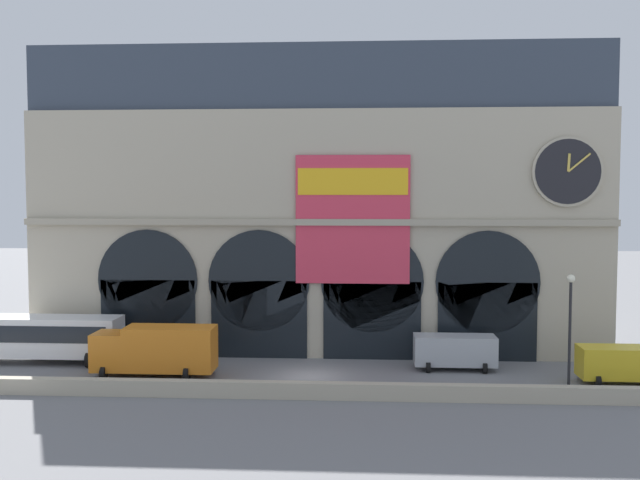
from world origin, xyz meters
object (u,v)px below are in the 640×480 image
van_east (624,363)px  box_truck_midwest (156,349)px  bus_west (38,336)px  street_lamp_quayside (570,320)px  van_mideast (455,350)px

van_east → box_truck_midwest: bearing=-179.9°
bus_west → street_lamp_quayside: street_lamp_quayside is taller
van_mideast → van_east: size_ratio=1.00×
bus_west → van_mideast: size_ratio=2.12×
box_truck_midwest → van_mideast: box_truck_midwest is taller
box_truck_midwest → street_lamp_quayside: (24.07, -3.46, 2.71)m
street_lamp_quayside → van_mideast: bearing=130.5°
box_truck_midwest → van_east: 28.25m
box_truck_midwest → street_lamp_quayside: bearing=-8.2°
box_truck_midwest → bus_west: bearing=160.7°
bus_west → van_east: size_ratio=2.12×
van_east → van_mideast: bearing=163.5°
bus_west → van_mideast: 27.54m
street_lamp_quayside → box_truck_midwest: bearing=171.8°
van_mideast → van_east: same height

